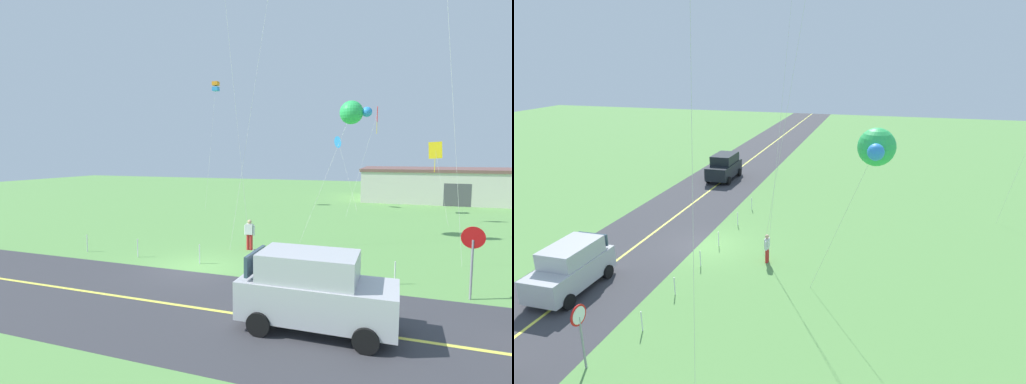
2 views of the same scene
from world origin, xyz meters
TOP-DOWN VIEW (x-y plane):
  - ground_plane at (0.00, 0.00)m, footprint 120.00×120.00m
  - asphalt_road at (0.00, -4.00)m, footprint 120.00×7.00m
  - road_centre_stripe at (0.00, -4.00)m, footprint 120.00×0.16m
  - car_suv_foreground at (6.18, -4.23)m, footprint 4.40×2.12m
  - car_parked_west_far at (-13.71, -4.05)m, footprint 4.40×2.12m
  - stop_sign at (10.80, -0.10)m, footprint 0.76×0.08m
  - person_adult_near at (1.09, 3.95)m, footprint 0.58×0.22m
  - kite_pink_drift at (5.63, 9.32)m, footprint 3.63×3.37m
  - fence_post_0 at (-6.62, 0.70)m, footprint 0.05×0.05m
  - fence_post_1 at (-3.52, 0.70)m, footprint 0.05×0.05m
  - fence_post_2 at (-0.13, 0.70)m, footprint 0.05×0.05m
  - fence_post_3 at (2.50, 0.70)m, footprint 0.05×0.05m
  - fence_post_4 at (5.44, 0.70)m, footprint 0.05×0.05m
  - fence_post_5 at (8.32, 0.70)m, footprint 0.05×0.05m

SIDE VIEW (x-z plane):
  - ground_plane at x=0.00m, z-range -0.10..0.00m
  - asphalt_road at x=0.00m, z-range 0.00..0.00m
  - road_centre_stripe at x=0.00m, z-range 0.00..0.01m
  - fence_post_0 at x=-6.62m, z-range 0.00..0.90m
  - fence_post_1 at x=-3.52m, z-range 0.00..0.90m
  - fence_post_2 at x=-0.13m, z-range 0.00..0.90m
  - fence_post_3 at x=2.50m, z-range 0.00..0.90m
  - fence_post_4 at x=5.44m, z-range 0.00..0.90m
  - fence_post_5 at x=8.32m, z-range 0.00..0.90m
  - person_adult_near at x=1.09m, z-range 0.06..1.66m
  - car_suv_foreground at x=6.18m, z-range 0.03..2.27m
  - car_parked_west_far at x=-13.71m, z-range 0.03..2.27m
  - stop_sign at x=10.80m, z-range 0.52..3.08m
  - kite_pink_drift at x=5.63m, z-range 3.39..11.59m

